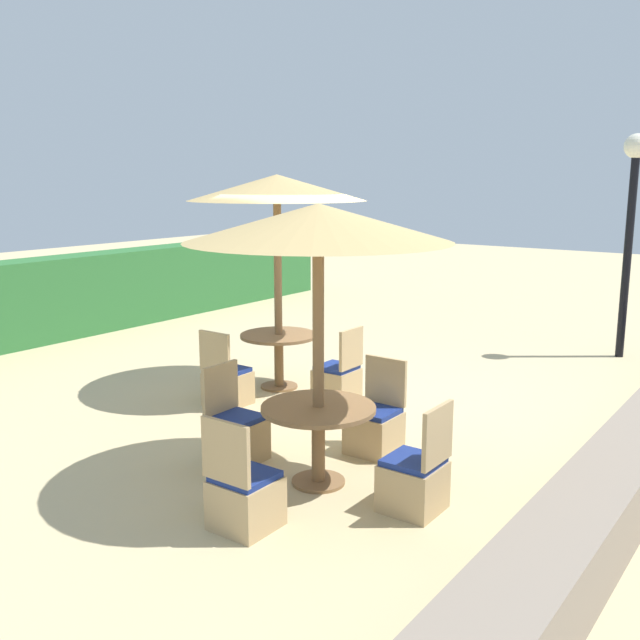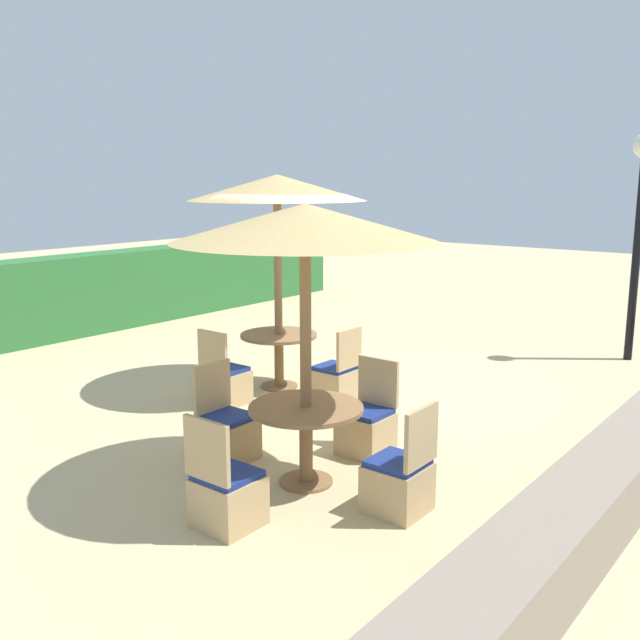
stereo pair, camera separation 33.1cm
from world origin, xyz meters
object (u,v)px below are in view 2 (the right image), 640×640
patio_chair_front_left_north (227,433)px  parasol_center (277,189)px  round_table_front_left (306,424)px  patio_chair_front_left_south (399,481)px  patio_chair_front_left_west (226,495)px  round_table_center (279,346)px  patio_chair_center_south (336,381)px  patio_chair_center_west (225,383)px  patio_chair_front_left_east (367,427)px  parasol_front_left (305,225)px

patio_chair_front_left_north → parasol_center: size_ratio=0.34×
round_table_front_left → patio_chair_front_left_south: size_ratio=1.09×
patio_chair_front_left_west → parasol_center: 4.44m
parasol_center → round_table_center: (-0.00, 0.00, -2.00)m
patio_chair_front_left_south → patio_chair_center_south: (2.04, 2.17, 0.00)m
round_table_front_left → patio_chair_front_left_south: patio_chair_front_left_south is taller
patio_chair_center_west → patio_chair_center_south: bearing=42.1°
parasol_center → patio_chair_center_south: bearing=-91.6°
patio_chair_front_left_east → patio_chair_center_south: bearing=-42.7°
round_table_front_left → patio_chair_front_left_west: bearing=-178.6°
patio_chair_front_left_south → patio_chair_front_left_west: same height
patio_chair_front_left_south → patio_chair_center_west: bearing=70.3°
parasol_center → patio_chair_center_west: parasol_center is taller
patio_chair_front_left_south → parasol_center: bearing=56.5°
patio_chair_front_left_east → parasol_center: bearing=-28.1°
patio_chair_front_left_north → patio_chair_center_west: (1.20, 1.25, 0.00)m
parasol_front_left → patio_chair_front_left_east: bearing=-1.0°
patio_chair_front_left_north → parasol_center: bearing=-150.6°
patio_chair_front_left_west → patio_chair_center_south: size_ratio=1.00×
patio_chair_front_left_south → patio_chair_center_west: same height
patio_chair_front_left_east → round_table_center: size_ratio=0.94×
patio_chair_front_left_north → patio_chair_front_left_east: 1.37m
patio_chair_front_left_south → parasol_center: parasol_center is taller
patio_chair_front_left_east → patio_chair_center_south: size_ratio=1.00×
patio_chair_front_left_west → round_table_front_left: bearing=91.4°
round_table_center → patio_chair_center_south: (-0.03, -0.95, -0.29)m
round_table_front_left → patio_chair_center_south: bearing=30.4°
patio_chair_front_left_west → round_table_center: size_ratio=0.94×
round_table_front_left → patio_chair_center_west: 2.52m
round_table_front_left → round_table_center: 3.01m
round_table_front_left → round_table_center: (2.10, 2.16, -0.01)m
round_table_front_left → patio_chair_center_south: size_ratio=1.09×
patio_chair_front_left_north → patio_chair_center_west: same height
patio_chair_front_left_east → patio_chair_center_south: 1.67m
parasol_front_left → round_table_front_left: size_ratio=2.44×
round_table_front_left → patio_chair_center_south: patio_chair_center_south is taller
patio_chair_front_left_north → round_table_front_left: bearing=91.9°
patio_chair_center_south → patio_chair_front_left_south: bearing=-133.2°
patio_chair_center_west → parasol_center: bearing=86.9°
parasol_front_left → patio_chair_front_left_west: (-1.01, -0.02, -2.04)m
patio_chair_front_left_east → parasol_center: (1.16, 2.18, 2.29)m
patio_chair_front_left_north → parasol_front_left: bearing=91.9°
patio_chair_center_south → parasol_front_left: bearing=-149.6°
patio_chair_front_left_south → patio_chair_center_west: size_ratio=1.00×
parasol_front_left → round_table_center: bearing=45.9°
patio_chair_front_left_south → round_table_center: size_ratio=0.94×
patio_chair_front_left_north → patio_chair_center_west: size_ratio=1.00×
parasol_front_left → parasol_center: parasol_center is taller
round_table_front_left → patio_chair_front_left_south: bearing=-87.9°
patio_chair_front_left_east → patio_chair_front_left_west: bearing=90.2°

